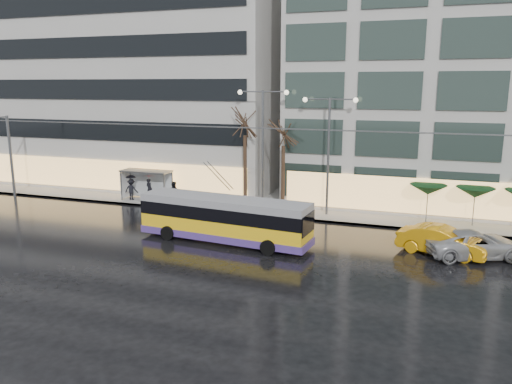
% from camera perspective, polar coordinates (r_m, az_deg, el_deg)
% --- Properties ---
extents(ground, '(140.00, 140.00, 0.00)m').
position_cam_1_polar(ground, '(29.89, -9.49, -6.66)').
color(ground, black).
rests_on(ground, ground).
extents(sidewalk, '(80.00, 10.00, 0.15)m').
position_cam_1_polar(sidewalk, '(41.60, 2.13, -1.01)').
color(sidewalk, gray).
rests_on(sidewalk, ground).
extents(kerb, '(80.00, 0.10, 0.15)m').
position_cam_1_polar(kerb, '(37.03, -0.09, -2.66)').
color(kerb, slate).
rests_on(kerb, ground).
extents(building_left, '(34.00, 14.00, 22.00)m').
position_cam_1_polar(building_left, '(52.92, -15.61, 13.47)').
color(building_left, '#ACAAA4').
rests_on(building_left, sidewalk).
extents(building_right, '(32.00, 14.00, 25.00)m').
position_cam_1_polar(building_right, '(44.21, 26.79, 14.93)').
color(building_right, '#ACAAA4').
rests_on(building_right, sidewalk).
extents(trolleybus, '(11.09, 4.74, 5.07)m').
position_cam_1_polar(trolleybus, '(30.80, -3.65, -3.27)').
color(trolleybus, yellow).
rests_on(trolleybus, ground).
extents(catenary, '(42.24, 5.12, 7.00)m').
position_cam_1_polar(catenary, '(35.50, -2.21, 3.57)').
color(catenary, '#595B60').
rests_on(catenary, ground).
extents(bus_shelter, '(4.20, 1.60, 2.51)m').
position_cam_1_polar(bus_shelter, '(42.47, -12.72, 1.57)').
color(bus_shelter, '#595B60').
rests_on(bus_shelter, sidewalk).
extents(street_lamp_near, '(3.96, 0.36, 9.03)m').
position_cam_1_polar(street_lamp_near, '(37.62, 0.78, 6.73)').
color(street_lamp_near, '#595B60').
rests_on(street_lamp_near, sidewalk).
extents(street_lamp_far, '(3.96, 0.36, 8.53)m').
position_cam_1_polar(street_lamp_far, '(36.41, 8.31, 5.99)').
color(street_lamp_far, '#595B60').
rests_on(street_lamp_far, sidewalk).
extents(tree_a, '(3.20, 3.20, 8.40)m').
position_cam_1_polar(tree_a, '(38.22, -1.28, 8.47)').
color(tree_a, black).
rests_on(tree_a, sidewalk).
extents(tree_b, '(3.20, 3.20, 7.70)m').
position_cam_1_polar(tree_b, '(37.53, 3.17, 7.33)').
color(tree_b, black).
rests_on(tree_b, sidewalk).
extents(parasol_a, '(2.50, 2.50, 2.65)m').
position_cam_1_polar(parasol_a, '(36.49, 19.07, 0.26)').
color(parasol_a, '#595B60').
rests_on(parasol_a, sidewalk).
extents(parasol_b, '(2.50, 2.50, 2.65)m').
position_cam_1_polar(parasol_b, '(36.63, 23.76, -0.07)').
color(parasol_b, '#595B60').
rests_on(parasol_b, sidewalk).
extents(taxi_b, '(5.24, 2.99, 1.63)m').
position_cam_1_polar(taxi_b, '(30.57, 20.49, -5.25)').
color(taxi_b, orange).
rests_on(taxi_b, ground).
extents(sedan_silver, '(6.04, 4.43, 1.52)m').
position_cam_1_polar(sedan_silver, '(30.84, 23.69, -5.46)').
color(sedan_silver, '#A3A3A7').
rests_on(sedan_silver, ground).
extents(pedestrian_a, '(1.27, 1.28, 2.19)m').
position_cam_1_polar(pedestrian_a, '(41.99, -12.13, 0.93)').
color(pedestrian_a, black).
rests_on(pedestrian_a, sidewalk).
extents(pedestrian_b, '(0.96, 0.77, 1.90)m').
position_cam_1_polar(pedestrian_b, '(40.19, -9.39, -0.14)').
color(pedestrian_b, black).
rests_on(pedestrian_b, sidewalk).
extents(pedestrian_c, '(1.20, 0.90, 2.11)m').
position_cam_1_polar(pedestrian_c, '(42.69, -14.07, 0.61)').
color(pedestrian_c, black).
rests_on(pedestrian_c, sidewalk).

